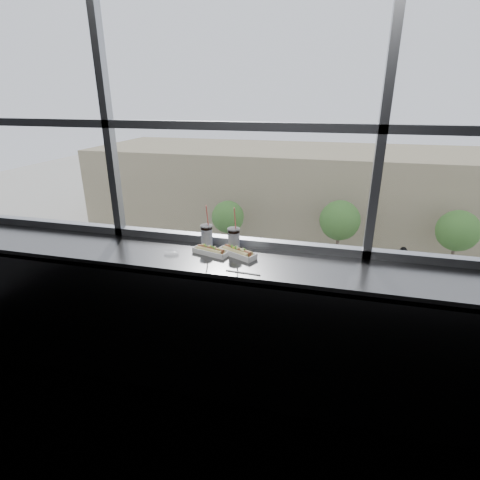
% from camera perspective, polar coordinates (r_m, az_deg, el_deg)
% --- Properties ---
extents(wall_back_lower, '(6.00, 0.00, 6.00)m').
position_cam_1_polar(wall_back_lower, '(3.21, -0.86, -9.81)').
color(wall_back_lower, black).
rests_on(wall_back_lower, ground).
extents(window_glass, '(6.00, 0.00, 6.00)m').
position_cam_1_polar(window_glass, '(2.77, -0.95, 23.20)').
color(window_glass, silver).
rests_on(window_glass, ground).
extents(window_mullions, '(6.00, 0.08, 2.40)m').
position_cam_1_polar(window_mullions, '(2.76, -1.07, 23.21)').
color(window_mullions, gray).
rests_on(window_mullions, ground).
extents(counter, '(6.00, 0.55, 0.06)m').
position_cam_1_polar(counter, '(2.73, -2.41, -3.30)').
color(counter, slate).
rests_on(counter, ground).
extents(counter_fascia, '(6.00, 0.04, 1.04)m').
position_cam_1_polar(counter_fascia, '(2.79, -3.79, -15.22)').
color(counter_fascia, slate).
rests_on(counter_fascia, ground).
extents(hotdog_tray_left, '(0.29, 0.16, 0.07)m').
position_cam_1_polar(hotdog_tray_left, '(2.78, -4.52, -1.66)').
color(hotdog_tray_left, white).
rests_on(hotdog_tray_left, counter).
extents(hotdog_tray_right, '(0.31, 0.22, 0.07)m').
position_cam_1_polar(hotdog_tray_right, '(2.74, -0.38, -1.87)').
color(hotdog_tray_right, white).
rests_on(hotdog_tray_right, counter).
extents(soda_cup_left, '(0.09, 0.09, 0.35)m').
position_cam_1_polar(soda_cup_left, '(2.87, -5.10, 0.72)').
color(soda_cup_left, white).
rests_on(soda_cup_left, counter).
extents(soda_cup_right, '(0.10, 0.10, 0.35)m').
position_cam_1_polar(soda_cup_right, '(2.79, -0.96, 0.20)').
color(soda_cup_right, white).
rests_on(soda_cup_right, counter).
extents(loose_straw, '(0.24, 0.02, 0.01)m').
position_cam_1_polar(loose_straw, '(2.49, 0.46, -4.99)').
color(loose_straw, white).
rests_on(loose_straw, counter).
extents(wrapper, '(0.11, 0.08, 0.03)m').
position_cam_1_polar(wrapper, '(2.82, -10.41, -1.93)').
color(wrapper, silver).
rests_on(wrapper, counter).
extents(plaza_ground, '(120.00, 120.00, 0.00)m').
position_cam_1_polar(plaza_ground, '(48.01, 12.88, 4.60)').
color(plaza_ground, '#B7B3A8').
rests_on(plaza_ground, ground).
extents(street_asphalt, '(80.00, 10.00, 0.06)m').
position_cam_1_polar(street_asphalt, '(26.22, 10.87, -9.48)').
color(street_asphalt, black).
rests_on(street_asphalt, plaza_ground).
extents(far_sidewalk, '(80.00, 6.00, 0.04)m').
position_cam_1_polar(far_sidewalk, '(33.38, 11.85, -2.64)').
color(far_sidewalk, '#B7B3A8').
rests_on(far_sidewalk, plaza_ground).
extents(far_building, '(50.00, 14.00, 8.00)m').
position_cam_1_polar(far_building, '(41.69, 13.03, 7.81)').
color(far_building, gray).
rests_on(far_building, plaza_ground).
extents(car_near_d, '(2.75, 5.94, 1.94)m').
position_cam_1_polar(car_near_d, '(23.53, 31.48, -13.56)').
color(car_near_d, white).
rests_on(car_near_d, street_asphalt).
extents(car_far_b, '(2.85, 6.61, 2.19)m').
position_cam_1_polar(car_far_b, '(29.43, 19.23, -4.33)').
color(car_far_b, maroon).
rests_on(car_far_b, street_asphalt).
extents(car_near_a, '(3.17, 6.79, 2.21)m').
position_cam_1_polar(car_near_a, '(25.82, -18.65, -7.90)').
color(car_near_a, silver).
rests_on(car_near_a, street_asphalt).
extents(car_far_a, '(3.37, 6.48, 2.07)m').
position_cam_1_polar(car_far_a, '(31.02, -6.26, -2.00)').
color(car_far_a, black).
rests_on(car_far_a, street_asphalt).
extents(car_near_c, '(3.17, 7.07, 2.32)m').
position_cam_1_polar(car_near_c, '(22.18, 13.35, -12.25)').
color(car_near_c, '#A34214').
rests_on(car_near_c, street_asphalt).
extents(car_near_b, '(3.69, 7.12, 2.27)m').
position_cam_1_polar(car_near_b, '(23.07, -3.90, -10.31)').
color(car_near_b, black).
rests_on(car_near_b, street_asphalt).
extents(pedestrian_c, '(0.68, 0.90, 2.03)m').
position_cam_1_polar(pedestrian_c, '(33.37, 23.54, -2.10)').
color(pedestrian_c, '#66605B').
rests_on(pedestrian_c, far_sidewalk).
extents(pedestrian_b, '(0.67, 0.89, 2.01)m').
position_cam_1_polar(pedestrian_b, '(32.17, 9.74, -1.42)').
color(pedestrian_b, '#66605B').
rests_on(pedestrian_b, far_sidewalk).
extents(pedestrian_a, '(0.62, 0.83, 1.86)m').
position_cam_1_polar(pedestrian_a, '(33.19, 3.21, -0.56)').
color(pedestrian_a, '#66605B').
rests_on(pedestrian_a, far_sidewalk).
extents(tree_left, '(2.92, 2.92, 4.56)m').
position_cam_1_polar(tree_left, '(33.49, -1.86, 3.52)').
color(tree_left, '#47382B').
rests_on(tree_left, far_sidewalk).
extents(tree_center, '(3.35, 3.35, 5.24)m').
position_cam_1_polar(tree_center, '(32.15, 14.96, 2.90)').
color(tree_center, '#47382B').
rests_on(tree_center, far_sidewalk).
extents(tree_right, '(3.23, 3.23, 5.04)m').
position_cam_1_polar(tree_right, '(33.60, 30.25, 1.22)').
color(tree_right, '#47382B').
rests_on(tree_right, far_sidewalk).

